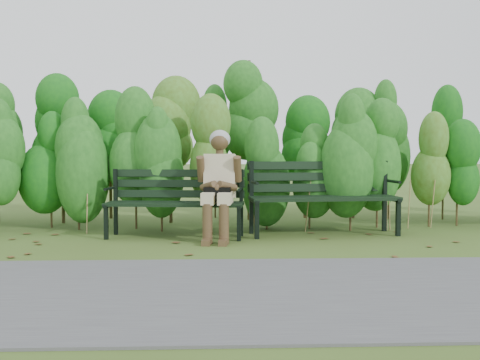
{
  "coord_description": "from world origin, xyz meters",
  "views": [
    {
      "loc": [
        -0.27,
        -6.54,
        1.11
      ],
      "look_at": [
        0.0,
        0.35,
        0.75
      ],
      "focal_mm": 42.0,
      "sensor_mm": 36.0,
      "label": 1
    }
  ],
  "objects": [
    {
      "name": "leaf_litter",
      "position": [
        1.06,
        -0.11,
        0.0
      ],
      "size": [
        5.89,
        1.96,
        0.01
      ],
      "color": "brown",
      "rests_on": "ground"
    },
    {
      "name": "hedge_band",
      "position": [
        0.0,
        1.86,
        1.26
      ],
      "size": [
        11.04,
        1.67,
        2.42
      ],
      "color": "#47381E",
      "rests_on": "ground"
    },
    {
      "name": "seated_woman",
      "position": [
        -0.26,
        0.44,
        0.76
      ],
      "size": [
        0.58,
        0.85,
        1.37
      ],
      "color": "beige",
      "rests_on": "ground"
    },
    {
      "name": "ground",
      "position": [
        0.0,
        0.0,
        0.0
      ],
      "size": [
        80.0,
        80.0,
        0.0
      ],
      "primitive_type": "plane",
      "color": "#3D531C"
    },
    {
      "name": "footpath",
      "position": [
        0.0,
        -2.2,
        0.01
      ],
      "size": [
        60.0,
        2.5,
        0.01
      ],
      "primitive_type": "cube",
      "color": "#474749",
      "rests_on": "ground"
    },
    {
      "name": "bench_left",
      "position": [
        -0.81,
        0.69,
        0.51
      ],
      "size": [
        1.8,
        0.76,
        0.87
      ],
      "color": "black",
      "rests_on": "ground"
    },
    {
      "name": "bench_right",
      "position": [
        1.11,
        0.87,
        0.57
      ],
      "size": [
        2.0,
        0.81,
        0.97
      ],
      "color": "black",
      "rests_on": "ground"
    }
  ]
}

